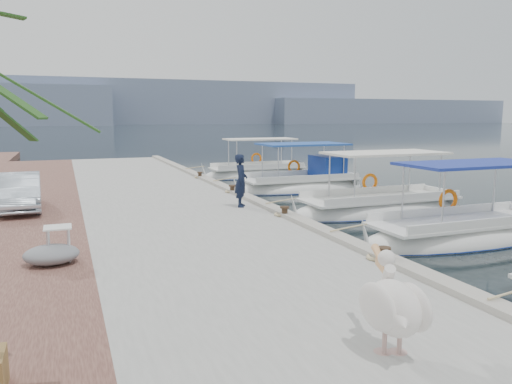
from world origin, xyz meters
TOP-DOWN VIEW (x-y plane):
  - ground at (0.00, 0.00)m, footprint 400.00×400.00m
  - concrete_quay at (-3.00, 5.00)m, footprint 6.00×40.00m
  - quay_curb at (-0.22, 5.00)m, footprint 0.44×40.00m
  - cobblestone_strip at (-8.00, 5.00)m, footprint 4.00×40.00m
  - distant_hills at (29.61, 201.49)m, footprint 330.00×60.00m
  - fishing_caique_b at (4.01, -1.17)m, footprint 6.85×2.21m
  - fishing_caique_c at (4.16, 3.14)m, footprint 7.14×2.33m
  - fishing_caique_d at (4.06, 9.35)m, footprint 6.72×2.63m
  - fishing_caique_e at (3.93, 14.82)m, footprint 6.69×2.00m
  - mooring_bollards at (-0.35, 1.50)m, footprint 0.28×20.28m
  - pelican at (-2.63, -6.89)m, footprint 0.89×1.60m
  - fisherman at (-0.98, 3.64)m, footprint 0.64×0.76m
  - parked_car at (-7.84, 5.62)m, footprint 1.41×3.66m
  - tarp_bundle at (-6.78, -1.15)m, footprint 1.10×0.90m
  - folding_table at (-6.64, -0.94)m, footprint 0.55×0.55m

SIDE VIEW (x-z plane):
  - ground at x=0.00m, z-range 0.00..0.00m
  - fishing_caique_c at x=4.16m, z-range -1.29..1.54m
  - fishing_caique_b at x=4.01m, z-range -1.29..1.54m
  - fishing_caique_e at x=3.93m, z-range -1.29..1.54m
  - fishing_caique_d at x=4.06m, z-range -1.22..1.61m
  - concrete_quay at x=-3.00m, z-range 0.00..0.50m
  - cobblestone_strip at x=-8.00m, z-range 0.00..0.50m
  - quay_curb at x=-0.22m, z-range 0.50..0.62m
  - mooring_bollards at x=-0.35m, z-range 0.53..0.86m
  - tarp_bundle at x=-6.78m, z-range 0.50..0.90m
  - folding_table at x=-6.64m, z-range 0.66..1.39m
  - parked_car at x=-7.84m, z-range 0.50..1.69m
  - pelican at x=-2.63m, z-range 0.52..1.77m
  - fisherman at x=-0.98m, z-range 0.50..2.26m
  - distant_hills at x=29.61m, z-range -1.39..16.61m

